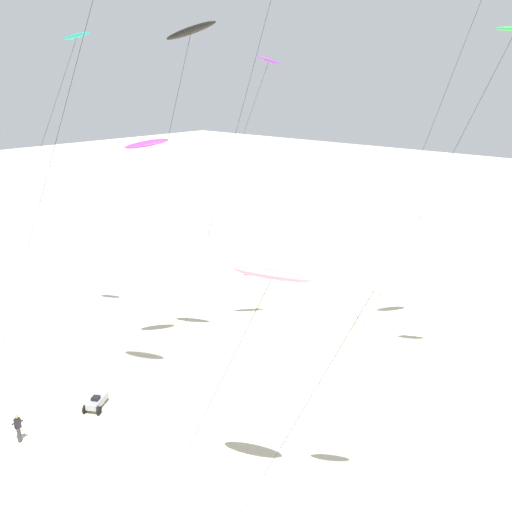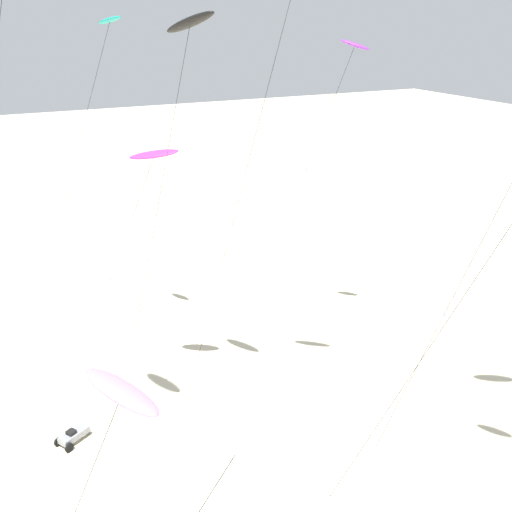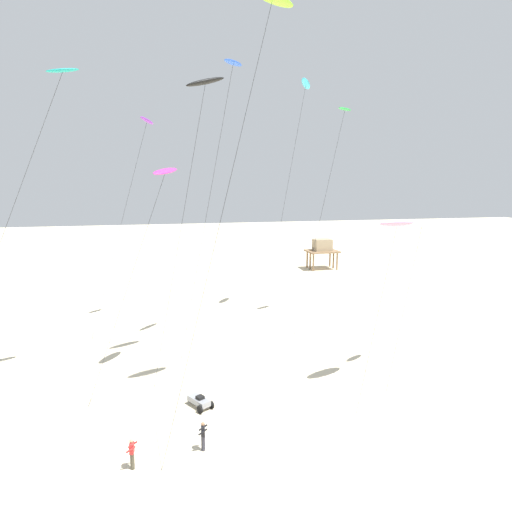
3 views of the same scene
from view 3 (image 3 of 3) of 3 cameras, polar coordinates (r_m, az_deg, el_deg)
ground_plane at (r=29.30m, az=4.22°, el=-20.29°), size 260.00×260.00×0.00m
kite_black at (r=35.40m, az=-6.49°, el=20.88°), size 6.11×4.56×22.38m
kite_purple at (r=46.68m, az=-13.81°, el=15.82°), size 6.51×5.51×20.73m
kite_blue at (r=40.06m, az=-3.03°, el=22.74°), size 6.38×5.48×24.34m
kite_magenta at (r=33.36m, az=-11.51°, el=10.31°), size 6.72×5.86×15.68m
kite_lime at (r=29.76m, az=1.99°, el=29.63°), size 8.85×6.94×25.37m
kite_teal at (r=34.18m, az=-23.61°, el=20.04°), size 8.65×6.77×22.05m
kite_cyan at (r=50.27m, az=6.29°, el=20.65°), size 6.80×6.08×25.06m
kite_white at (r=35.62m, az=20.26°, el=3.44°), size 5.27×4.30×11.75m
kite_green at (r=47.66m, az=11.07°, el=17.28°), size 7.86×6.32×21.76m
kite_pink at (r=31.94m, az=17.45°, el=3.91°), size 5.85×4.47×12.10m
kite_flyer_nearest at (r=25.73m, az=-15.46°, el=-22.94°), size 0.58×0.61×1.67m
kite_flyer_middle at (r=26.45m, az=-6.73°, el=-21.65°), size 0.57×0.60×1.67m
stilt_house at (r=75.23m, az=8.40°, el=1.06°), size 5.14×3.85×5.01m
beach_buggy at (r=30.88m, az=-7.20°, el=-17.78°), size 1.67×2.06×0.82m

